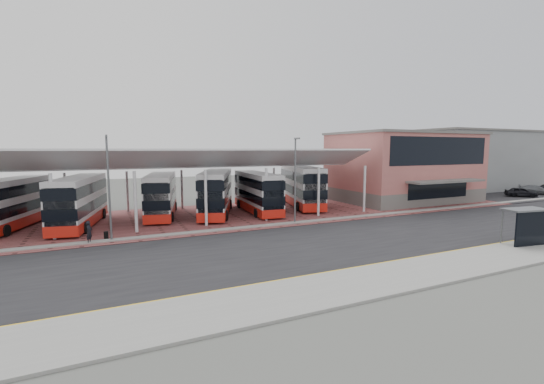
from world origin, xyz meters
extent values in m
plane|color=#4D4F4A|center=(0.00, 0.00, 0.00)|extent=(140.00, 140.00, 0.00)
cube|color=black|center=(0.00, -1.00, 0.01)|extent=(120.00, 14.00, 0.02)
cube|color=brown|center=(2.00, 13.00, 0.03)|extent=(72.00, 16.00, 0.06)
cube|color=gray|center=(0.00, -9.00, 0.07)|extent=(120.00, 4.00, 0.14)
cube|color=gray|center=(0.00, 6.20, 0.07)|extent=(120.00, 0.80, 0.14)
cube|color=black|center=(44.00, 10.00, 0.04)|extent=(22.00, 10.00, 0.08)
cube|color=yellow|center=(0.00, -7.00, 0.03)|extent=(120.00, 0.12, 0.01)
cube|color=yellow|center=(0.00, -6.70, 0.03)|extent=(120.00, 0.12, 0.01)
cylinder|color=silver|center=(-18.00, 8.50, 2.60)|extent=(0.26, 0.26, 5.20)
cylinder|color=silver|center=(-18.00, 19.50, 2.30)|extent=(0.26, 0.26, 4.60)
cylinder|color=silver|center=(-12.00, 8.50, 2.60)|extent=(0.26, 0.26, 5.20)
cylinder|color=silver|center=(-12.00, 19.50, 2.30)|extent=(0.26, 0.26, 4.60)
cylinder|color=silver|center=(-6.00, 8.50, 2.60)|extent=(0.26, 0.26, 5.20)
cylinder|color=silver|center=(-6.00, 19.50, 2.30)|extent=(0.26, 0.26, 4.60)
cylinder|color=silver|center=(0.00, 8.50, 2.60)|extent=(0.26, 0.26, 5.20)
cylinder|color=silver|center=(0.00, 19.50, 2.30)|extent=(0.26, 0.26, 4.60)
cylinder|color=silver|center=(6.00, 8.50, 2.60)|extent=(0.26, 0.26, 5.20)
cylinder|color=silver|center=(6.00, 19.50, 2.30)|extent=(0.26, 0.26, 4.60)
cylinder|color=silver|center=(12.00, 8.50, 2.60)|extent=(0.26, 0.26, 5.20)
cylinder|color=silver|center=(12.00, 19.50, 2.30)|extent=(0.26, 0.26, 4.60)
cube|color=silver|center=(-6.00, 10.70, 6.10)|extent=(37.00, 4.95, 1.95)
cube|color=silver|center=(-6.00, 16.30, 5.90)|extent=(37.00, 7.12, 1.43)
cube|color=#615F5B|center=(23.00, 14.00, 0.90)|extent=(18.00, 12.00, 1.80)
cube|color=#B1635D|center=(23.00, 14.00, 5.40)|extent=(18.00, 12.00, 7.20)
cube|color=black|center=(23.00, 8.10, 6.80)|extent=(16.00, 0.25, 3.40)
cube|color=black|center=(23.00, 8.10, 2.10)|extent=(10.00, 0.25, 2.20)
cube|color=#615F5B|center=(23.00, 7.00, 3.20)|extent=(11.00, 2.40, 0.25)
cube|color=#615F5B|center=(23.00, 14.00, 9.10)|extent=(18.40, 12.40, 0.30)
cube|color=slate|center=(48.00, 24.00, 5.00)|extent=(30.00, 20.00, 10.00)
cube|color=#615F5B|center=(48.00, 24.00, 10.10)|extent=(30.50, 20.50, 0.30)
cylinder|color=#575A5E|center=(-14.00, 6.30, 4.00)|extent=(0.16, 0.16, 8.00)
cube|color=#575A5E|center=(-14.00, 6.00, 8.00)|extent=(0.15, 0.90, 0.15)
cylinder|color=#575A5E|center=(2.00, 6.30, 4.00)|extent=(0.16, 0.16, 8.00)
cube|color=#575A5E|center=(2.00, 6.00, 8.00)|extent=(0.15, 0.90, 0.15)
cube|color=silver|center=(-21.80, 14.80, 2.38)|extent=(5.36, 10.89, 4.16)
cube|color=red|center=(-21.80, 14.80, 0.69)|extent=(5.40, 10.94, 0.87)
cube|color=black|center=(-21.80, 14.80, 1.95)|extent=(5.40, 10.94, 0.92)
cube|color=black|center=(-21.80, 14.80, 3.49)|extent=(5.40, 10.94, 0.92)
cylinder|color=black|center=(-21.62, 11.19, 0.54)|extent=(0.54, 1.00, 0.97)
cylinder|color=black|center=(-21.99, 18.41, 0.54)|extent=(0.54, 1.00, 0.97)
cylinder|color=black|center=(-19.67, 17.72, 0.54)|extent=(0.54, 1.00, 0.97)
cube|color=silver|center=(-16.42, 13.27, 2.43)|extent=(4.59, 11.13, 4.24)
cube|color=red|center=(-16.42, 13.27, 0.70)|extent=(4.64, 11.17, 0.89)
cube|color=black|center=(-16.42, 13.27, 1.98)|extent=(4.64, 11.17, 0.94)
cube|color=black|center=(-16.42, 13.27, 3.56)|extent=(4.64, 11.17, 0.94)
cube|color=black|center=(-17.50, 8.00, 2.33)|extent=(2.19, 0.54, 3.55)
cylinder|color=black|center=(-18.33, 10.12, 0.55)|extent=(0.47, 1.02, 0.99)
cylinder|color=black|center=(-15.91, 9.62, 0.55)|extent=(0.47, 1.02, 0.99)
cylinder|color=black|center=(-16.93, 16.92, 0.55)|extent=(0.47, 1.02, 0.99)
cylinder|color=black|center=(-14.52, 16.43, 0.55)|extent=(0.47, 1.02, 0.99)
cube|color=silver|center=(-8.95, 15.31, 2.39)|extent=(4.74, 10.94, 4.17)
cube|color=red|center=(-8.95, 15.31, 0.69)|extent=(4.79, 10.98, 0.87)
cube|color=black|center=(-8.95, 15.31, 1.95)|extent=(4.79, 10.98, 0.92)
cube|color=black|center=(-8.95, 15.31, 3.50)|extent=(4.79, 10.98, 0.92)
cube|color=black|center=(-10.13, 10.16, 2.29)|extent=(2.15, 0.58, 3.49)
cylinder|color=black|center=(-10.89, 12.26, 0.54)|extent=(0.48, 1.01, 0.97)
cylinder|color=black|center=(-8.53, 11.71, 0.54)|extent=(0.48, 1.01, 0.97)
cylinder|color=black|center=(-9.37, 18.91, 0.54)|extent=(0.48, 1.01, 0.97)
cylinder|color=black|center=(-7.01, 18.37, 0.54)|extent=(0.48, 1.01, 0.97)
cube|color=silver|center=(-3.47, 13.85, 2.51)|extent=(6.55, 11.38, 4.39)
cube|color=red|center=(-3.47, 13.85, 0.72)|extent=(6.60, 11.44, 0.92)
cube|color=black|center=(-3.47, 13.85, 2.05)|extent=(6.60, 11.44, 0.97)
cube|color=black|center=(-3.47, 13.85, 3.69)|extent=(6.60, 11.44, 0.97)
cube|color=black|center=(-5.54, 8.68, 2.41)|extent=(2.17, 0.95, 3.68)
cylinder|color=black|center=(-6.00, 10.99, 0.57)|extent=(0.65, 1.05, 1.02)
cylinder|color=black|center=(-3.62, 10.04, 0.57)|extent=(0.65, 1.05, 1.02)
cylinder|color=black|center=(-3.32, 17.67, 0.57)|extent=(0.65, 1.05, 1.02)
cylinder|color=black|center=(-0.95, 16.72, 0.57)|extent=(0.65, 1.05, 1.02)
cube|color=silver|center=(1.09, 13.40, 2.37)|extent=(3.27, 10.74, 4.13)
cube|color=red|center=(1.09, 13.40, 0.68)|extent=(3.31, 10.78, 0.87)
cube|color=black|center=(1.09, 13.40, 1.93)|extent=(3.31, 10.78, 0.91)
cube|color=black|center=(1.09, 13.40, 3.47)|extent=(3.31, 10.78, 0.91)
cube|color=black|center=(0.65, 8.17, 2.27)|extent=(2.16, 0.28, 3.46)
cylinder|color=black|center=(-0.39, 10.12, 0.54)|extent=(0.35, 0.98, 0.96)
cylinder|color=black|center=(2.00, 9.92, 0.54)|extent=(0.35, 0.98, 0.96)
cylinder|color=black|center=(0.17, 16.87, 0.54)|extent=(0.35, 0.98, 0.96)
cylinder|color=black|center=(2.56, 16.67, 0.54)|extent=(0.35, 0.98, 0.96)
cube|color=silver|center=(7.63, 15.00, 2.63)|extent=(5.61, 12.08, 4.61)
cube|color=red|center=(7.63, 15.00, 0.76)|extent=(5.66, 12.13, 0.96)
cube|color=black|center=(7.63, 15.00, 2.15)|extent=(5.66, 12.13, 1.02)
cube|color=black|center=(7.63, 15.00, 3.86)|extent=(5.66, 12.13, 1.02)
cube|color=black|center=(6.13, 9.36, 2.52)|extent=(2.36, 0.72, 3.86)
cylinder|color=black|center=(5.37, 11.70, 0.60)|extent=(0.56, 1.11, 1.07)
cylinder|color=black|center=(7.96, 11.02, 0.60)|extent=(0.56, 1.11, 1.07)
cylinder|color=black|center=(7.30, 18.99, 0.60)|extent=(0.56, 1.11, 1.07)
cylinder|color=black|center=(9.89, 18.31, 0.60)|extent=(0.56, 1.11, 1.07)
imported|color=black|center=(-15.49, 6.13, 0.90)|extent=(0.61, 0.72, 1.67)
cube|color=black|center=(-14.37, 7.06, 0.35)|extent=(0.34, 0.24, 0.58)
imported|color=black|center=(41.01, 8.82, 0.78)|extent=(4.10, 4.02, 1.40)
imported|color=#575A60|center=(46.34, 9.71, 0.76)|extent=(3.91, 5.04, 1.36)
cube|color=black|center=(13.23, -8.41, 1.39)|extent=(2.98, 0.56, 2.49)
cube|color=#575A5E|center=(13.32, -7.82, 2.68)|extent=(3.38, 1.95, 0.12)
cylinder|color=#575A5E|center=(12.02, -7.02, 1.39)|extent=(0.11, 0.11, 2.49)
cylinder|color=#575A5E|center=(14.78, -7.43, 1.39)|extent=(0.11, 0.11, 2.49)
cube|color=#B6C183|center=(14.89, -8.05, 1.24)|extent=(0.31, 1.11, 1.99)
camera|label=1|loc=(-14.32, -23.62, 7.03)|focal=24.00mm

